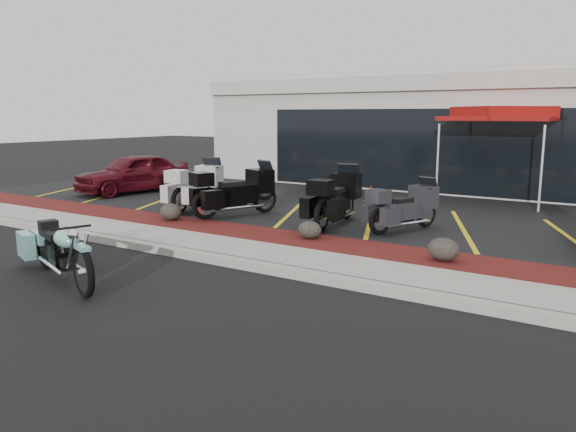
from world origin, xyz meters
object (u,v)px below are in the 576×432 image
Objects in this scene: parked_car at (133,173)px; popup_canopy at (502,115)px; touring_white at (212,181)px; hero_cruiser at (83,265)px; traffic_cone at (371,193)px.

popup_canopy reaches higher than parked_car.
popup_canopy is (6.51, 4.99, 1.79)m from touring_white.
hero_cruiser is 1.27× the size of touring_white.
popup_canopy reaches higher than hero_cruiser.
popup_canopy is at bearing 33.30° from traffic_cone.
traffic_cone is at bearing 31.36° from parked_car.
popup_canopy reaches higher than traffic_cone.
parked_car is 8.02× the size of traffic_cone.
hero_cruiser is 12.46m from popup_canopy.
touring_white is (-3.47, 6.91, 0.30)m from hero_cruiser.
popup_canopy is at bearing 35.97° from parked_car.
touring_white reaches higher than traffic_cone.
hero_cruiser is at bearing -33.54° from parked_car.
hero_cruiser is 10.33m from parked_car.
parked_car is 11.33m from popup_canopy.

